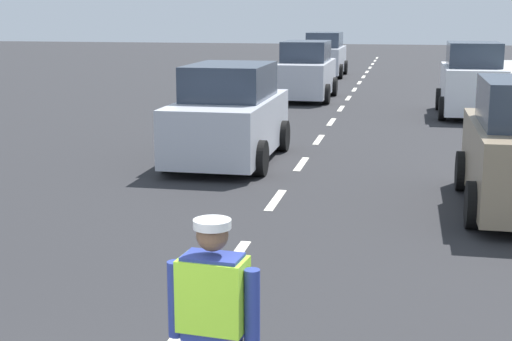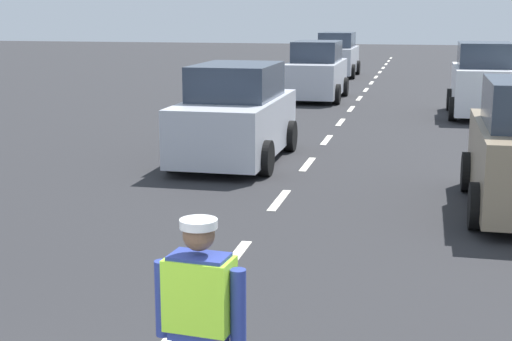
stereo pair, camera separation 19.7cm
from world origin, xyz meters
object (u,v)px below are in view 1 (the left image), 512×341
car_parked_far (472,82)px  car_oncoming_lead (229,116)px  car_oncoming_third (324,56)px  road_worker (217,322)px  car_oncoming_second (306,72)px

car_parked_far → car_oncoming_lead: bearing=-124.0°
car_oncoming_third → car_oncoming_lead: bearing=-89.0°
road_worker → car_oncoming_lead: 10.39m
road_worker → car_oncoming_third: size_ratio=0.40×
car_oncoming_third → car_parked_far: bearing=-65.8°
road_worker → car_oncoming_lead: size_ratio=0.40×
road_worker → car_oncoming_second: 21.56m
road_worker → car_oncoming_third: 31.23m
car_oncoming_lead → car_oncoming_second: car_oncoming_second is taller
car_oncoming_lead → car_oncoming_third: car_oncoming_third is taller
car_oncoming_lead → car_oncoming_third: bearing=91.0°
car_parked_far → car_oncoming_second: (-5.39, 3.27, -0.06)m
car_oncoming_lead → car_oncoming_third: (-0.37, 20.98, 0.04)m
car_oncoming_second → car_oncoming_third: size_ratio=0.99×
road_worker → car_parked_far: car_parked_far is taller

